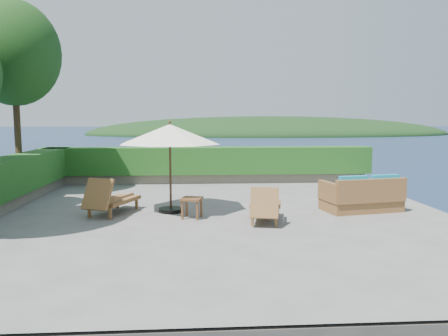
{
  "coord_description": "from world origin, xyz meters",
  "views": [
    {
      "loc": [
        -0.47,
        -10.83,
        2.42
      ],
      "look_at": [
        0.3,
        0.8,
        1.1
      ],
      "focal_mm": 35.0,
      "sensor_mm": 36.0,
      "label": 1
    }
  ],
  "objects": [
    {
      "name": "lounge_left",
      "position": [
        -2.62,
        0.19,
        0.41
      ],
      "size": [
        1.28,
        1.84,
        0.98
      ],
      "rotation": [
        0.0,
        0.0,
        -0.39
      ],
      "color": "brown",
      "rests_on": "ground"
    },
    {
      "name": "ocean",
      "position": [
        0.0,
        0.0,
        -3.0
      ],
      "size": [
        600.0,
        600.0,
        0.0
      ],
      "primitive_type": "plane",
      "color": "#14213F",
      "rests_on": "ground"
    },
    {
      "name": "side_table",
      "position": [
        -0.56,
        -0.35,
        0.42
      ],
      "size": [
        0.58,
        0.58,
        0.51
      ],
      "rotation": [
        0.0,
        0.0,
        -0.26
      ],
      "color": "brown",
      "rests_on": "ground"
    },
    {
      "name": "patio_umbrella",
      "position": [
        -1.11,
        0.41,
        2.01
      ],
      "size": [
        3.31,
        3.31,
        2.37
      ],
      "rotation": [
        0.0,
        0.0,
        -0.3
      ],
      "color": "black",
      "rests_on": "ground"
    },
    {
      "name": "planter_wall_far",
      "position": [
        0.0,
        5.6,
        0.18
      ],
      "size": [
        12.0,
        0.6,
        0.36
      ],
      "primitive_type": "cube",
      "color": "slate",
      "rests_on": "ground"
    },
    {
      "name": "lounge_right",
      "position": [
        1.16,
        -0.88,
        0.37
      ],
      "size": [
        0.94,
        1.63,
        0.89
      ],
      "rotation": [
        0.0,
        0.0,
        -0.22
      ],
      "color": "brown",
      "rests_on": "ground"
    },
    {
      "name": "offshore_island",
      "position": [
        25.0,
        140.0,
        -3.0
      ],
      "size": [
        126.0,
        57.6,
        12.6
      ],
      "primitive_type": "ellipsoid",
      "color": "black",
      "rests_on": "ocean"
    },
    {
      "name": "ground",
      "position": [
        0.0,
        0.0,
        0.0
      ],
      "size": [
        12.0,
        12.0,
        0.0
      ],
      "primitive_type": "plane",
      "color": "gray",
      "rests_on": "ground"
    },
    {
      "name": "hedge_far",
      "position": [
        0.0,
        5.6,
        0.85
      ],
      "size": [
        12.4,
        0.9,
        1.0
      ],
      "primitive_type": "cube",
      "color": "#144212",
      "rests_on": "planter_wall_far"
    },
    {
      "name": "wicker_loveseat",
      "position": [
        3.9,
        0.19,
        0.38
      ],
      "size": [
        2.17,
        1.39,
        0.99
      ],
      "rotation": [
        0.0,
        0.0,
        0.19
      ],
      "color": "brown",
      "rests_on": "ground"
    },
    {
      "name": "tree_far",
      "position": [
        -6.0,
        3.2,
        4.4
      ],
      "size": [
        2.8,
        2.8,
        6.03
      ],
      "color": "#462F1B",
      "rests_on": "ground"
    },
    {
      "name": "foundation",
      "position": [
        0.0,
        0.0,
        -1.55
      ],
      "size": [
        12.0,
        12.0,
        3.0
      ],
      "primitive_type": "cube",
      "color": "#5C5449",
      "rests_on": "ocean"
    }
  ]
}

